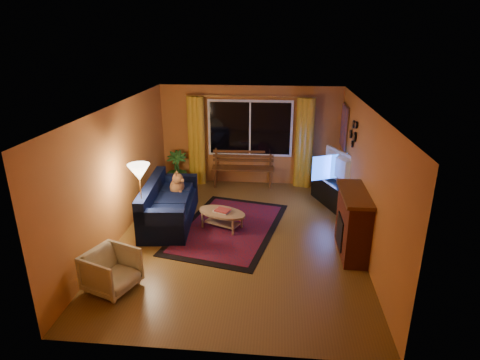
# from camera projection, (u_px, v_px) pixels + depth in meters

# --- Properties ---
(floor) EXTENTS (4.50, 6.00, 0.02)m
(floor) POSITION_uv_depth(u_px,v_px,m) (239.00, 237.00, 7.75)
(floor) COLOR brown
(floor) RESTS_ON ground
(ceiling) EXTENTS (4.50, 6.00, 0.02)m
(ceiling) POSITION_uv_depth(u_px,v_px,m) (238.00, 106.00, 6.87)
(ceiling) COLOR white
(ceiling) RESTS_ON ground
(wall_back) EXTENTS (4.50, 0.02, 2.50)m
(wall_back) POSITION_uv_depth(u_px,v_px,m) (250.00, 136.00, 10.12)
(wall_back) COLOR #C17031
(wall_back) RESTS_ON ground
(wall_left) EXTENTS (0.02, 6.00, 2.50)m
(wall_left) POSITION_uv_depth(u_px,v_px,m) (119.00, 172.00, 7.51)
(wall_left) COLOR #C17031
(wall_left) RESTS_ON ground
(wall_right) EXTENTS (0.02, 6.00, 2.50)m
(wall_right) POSITION_uv_depth(u_px,v_px,m) (365.00, 179.00, 7.11)
(wall_right) COLOR #C17031
(wall_right) RESTS_ON ground
(window) EXTENTS (2.00, 0.02, 1.30)m
(window) POSITION_uv_depth(u_px,v_px,m) (250.00, 129.00, 9.99)
(window) COLOR black
(window) RESTS_ON wall_back
(curtain_rod) EXTENTS (3.20, 0.03, 0.03)m
(curtain_rod) POSITION_uv_depth(u_px,v_px,m) (250.00, 96.00, 9.67)
(curtain_rod) COLOR #BF8C3F
(curtain_rod) RESTS_ON wall_back
(curtain_left) EXTENTS (0.36, 0.36, 2.24)m
(curtain_left) POSITION_uv_depth(u_px,v_px,m) (197.00, 141.00, 10.16)
(curtain_left) COLOR gold
(curtain_left) RESTS_ON ground
(curtain_right) EXTENTS (0.36, 0.36, 2.24)m
(curtain_right) POSITION_uv_depth(u_px,v_px,m) (304.00, 143.00, 9.93)
(curtain_right) COLOR gold
(curtain_right) RESTS_ON ground
(bench) EXTENTS (1.57, 0.52, 0.47)m
(bench) POSITION_uv_depth(u_px,v_px,m) (243.00, 177.00, 10.24)
(bench) COLOR #502B11
(bench) RESTS_ON ground
(potted_plant) EXTENTS (0.59, 0.59, 0.92)m
(potted_plant) POSITION_uv_depth(u_px,v_px,m) (177.00, 169.00, 10.13)
(potted_plant) COLOR #235B1E
(potted_plant) RESTS_ON ground
(sofa) EXTENTS (1.08, 2.18, 0.86)m
(sofa) POSITION_uv_depth(u_px,v_px,m) (170.00, 202.00, 8.22)
(sofa) COLOR black
(sofa) RESTS_ON ground
(dog) EXTENTS (0.40, 0.47, 0.43)m
(dog) POSITION_uv_depth(u_px,v_px,m) (177.00, 185.00, 8.59)
(dog) COLOR #985E32
(dog) RESTS_ON sofa
(armchair) EXTENTS (0.84, 0.86, 0.70)m
(armchair) POSITION_uv_depth(u_px,v_px,m) (111.00, 269.00, 6.04)
(armchair) COLOR #BEB792
(armchair) RESTS_ON ground
(floor_lamp) EXTENTS (0.31, 0.31, 1.51)m
(floor_lamp) POSITION_uv_depth(u_px,v_px,m) (142.00, 204.00, 7.34)
(floor_lamp) COLOR #BF8C3F
(floor_lamp) RESTS_ON ground
(rug) EXTENTS (2.40, 3.21, 0.02)m
(rug) POSITION_uv_depth(u_px,v_px,m) (229.00, 228.00, 8.07)
(rug) COLOR maroon
(rug) RESTS_ON ground
(coffee_table) EXTENTS (1.32, 1.32, 0.37)m
(coffee_table) POSITION_uv_depth(u_px,v_px,m) (222.00, 220.00, 8.00)
(coffee_table) COLOR #957352
(coffee_table) RESTS_ON ground
(tv_console) EXTENTS (0.92, 1.41, 0.56)m
(tv_console) POSITION_uv_depth(u_px,v_px,m) (334.00, 193.00, 9.09)
(tv_console) COLOR black
(tv_console) RESTS_ON ground
(television) EXTENTS (0.65, 1.15, 0.69)m
(television) POSITION_uv_depth(u_px,v_px,m) (336.00, 167.00, 8.87)
(television) COLOR black
(television) RESTS_ON tv_console
(fireplace) EXTENTS (0.40, 1.20, 1.10)m
(fireplace) POSITION_uv_depth(u_px,v_px,m) (353.00, 224.00, 7.00)
(fireplace) COLOR maroon
(fireplace) RESTS_ON ground
(mirror_cluster) EXTENTS (0.06, 0.60, 0.56)m
(mirror_cluster) POSITION_uv_depth(u_px,v_px,m) (353.00, 132.00, 8.14)
(mirror_cluster) COLOR black
(mirror_cluster) RESTS_ON wall_right
(painting) EXTENTS (0.04, 0.76, 0.96)m
(painting) POSITION_uv_depth(u_px,v_px,m) (344.00, 127.00, 9.26)
(painting) COLOR #D95229
(painting) RESTS_ON wall_right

